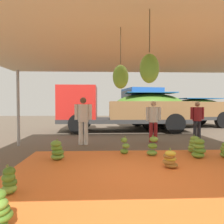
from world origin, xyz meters
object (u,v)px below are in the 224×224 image
banana_bunch_5 (194,145)px  worker_0 (83,117)px  banana_bunch_3 (153,147)px  banana_bunch_7 (9,181)px  worker_2 (153,118)px  worker_1 (197,117)px  banana_bunch_4 (57,151)px  cargo_truck_main (123,108)px  banana_bunch_6 (125,146)px  banana_bunch_8 (199,149)px  cargo_truck_far (175,108)px  banana_bunch_1 (170,160)px

banana_bunch_5 → worker_0: (-3.41, 1.51, 0.75)m
banana_bunch_3 → banana_bunch_7: size_ratio=1.23×
worker_2 → worker_1: bearing=17.3°
banana_bunch_4 → cargo_truck_main: cargo_truck_main is taller
banana_bunch_3 → banana_bunch_5: bearing=12.5°
banana_bunch_6 → banana_bunch_8: (1.95, -0.55, 0.02)m
cargo_truck_main → worker_2: 3.44m
banana_bunch_7 → cargo_truck_main: size_ratio=0.07×
banana_bunch_3 → worker_1: worker_1 is taller
banana_bunch_6 → cargo_truck_main: size_ratio=0.07×
banana_bunch_3 → banana_bunch_6: 0.80m
banana_bunch_3 → banana_bunch_5: size_ratio=1.07×
worker_0 → worker_2: bearing=8.6°
banana_bunch_4 → worker_2: worker_2 is taller
cargo_truck_far → banana_bunch_5: bearing=-104.2°
worker_0 → cargo_truck_main: bearing=64.6°
banana_bunch_1 → cargo_truck_far: (2.99, 8.63, 1.02)m
banana_bunch_7 → worker_2: bearing=53.5°
worker_1 → banana_bunch_7: bearing=-135.8°
banana_bunch_3 → worker_2: size_ratio=0.37×
banana_bunch_7 → worker_1: 7.61m
banana_bunch_6 → worker_2: size_ratio=0.33×
cargo_truck_far → worker_1: bearing=-97.4°
banana_bunch_1 → worker_2: bearing=83.1°
banana_bunch_7 → cargo_truck_far: size_ratio=0.07×
cargo_truck_main → worker_1: cargo_truck_main is taller
banana_bunch_4 → worker_0: size_ratio=0.32×
banana_bunch_1 → banana_bunch_6: bearing=122.4°
banana_bunch_3 → worker_0: bearing=139.4°
banana_bunch_1 → banana_bunch_4: 2.84m
banana_bunch_1 → worker_2: 3.46m
banana_bunch_4 → banana_bunch_7: banana_bunch_4 is taller
banana_bunch_4 → banana_bunch_5: 3.95m
banana_bunch_8 → cargo_truck_far: bearing=76.0°
banana_bunch_1 → banana_bunch_8: banana_bunch_8 is taller
banana_bunch_7 → banana_bunch_6: bearing=51.5°
banana_bunch_4 → cargo_truck_far: size_ratio=0.08×
worker_2 → cargo_truck_far: bearing=63.9°
worker_1 → banana_bunch_5: bearing=-115.6°
banana_bunch_5 → cargo_truck_far: bearing=75.8°
banana_bunch_3 → worker_2: 2.36m
banana_bunch_3 → banana_bunch_7: bearing=-139.7°
banana_bunch_5 → worker_0: bearing=156.1°
banana_bunch_4 → worker_1: size_ratio=0.35×
banana_bunch_4 → banana_bunch_8: bearing=0.7°
banana_bunch_6 → worker_1: size_ratio=0.33×
banana_bunch_6 → banana_bunch_8: size_ratio=0.93×
cargo_truck_main → worker_0: size_ratio=4.10×
banana_bunch_7 → worker_1: (5.43, 5.29, 0.70)m
banana_bunch_5 → worker_2: worker_2 is taller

